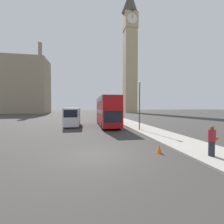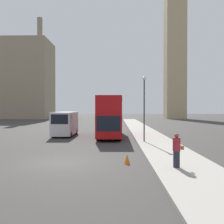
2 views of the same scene
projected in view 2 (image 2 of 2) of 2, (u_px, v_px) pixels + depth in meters
name	position (u px, v px, depth m)	size (l,w,h in m)	color
ground_plane	(62.00, 163.00, 14.46)	(300.00, 300.00, 0.00)	#383533
sidewalk_strip	(180.00, 162.00, 14.32)	(3.56, 120.00, 0.15)	#9E998E
clock_tower	(175.00, 19.00, 80.34)	(6.69, 6.86, 62.95)	tan
building_block_distant	(17.00, 80.00, 82.19)	(22.18, 13.39, 31.05)	gray
red_double_decker_bus	(110.00, 115.00, 28.10)	(2.53, 10.44, 4.41)	#A80F11
white_van	(65.00, 123.00, 28.89)	(2.17, 5.79, 2.76)	silver
pedestrian	(177.00, 150.00, 12.62)	(0.55, 0.39, 1.74)	#23232D
street_lamp	(144.00, 99.00, 22.82)	(0.36, 0.36, 5.95)	#2D332D
traffic_cone	(127.00, 159.00, 14.13)	(0.36, 0.36, 0.55)	orange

